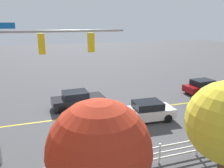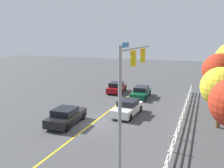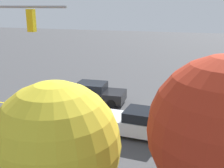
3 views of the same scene
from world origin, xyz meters
The scene contains 6 objects.
ground_plane centered at (0.00, 0.00, 0.00)m, with size 120.00×120.00×0.00m, color #444447.
lane_center_stripe centered at (-4.00, 0.00, 0.00)m, with size 28.00×0.16×0.01m, color gold.
car_2 centered at (-3.58, 2.15, 0.71)m, with size 4.48×2.10×1.46m.
car_3 centered at (0.79, -2.06, 0.71)m, with size 4.50×2.17×1.47m.
tree_3 centered at (-3.01, 10.24, 3.45)m, with size 3.29×3.29×5.11m.
tree_4 centered at (-6.87, 10.18, 4.32)m, with size 3.16×3.16×5.96m.
Camera 3 is at (-6.23, 15.77, 6.84)m, focal length 44.41 mm.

